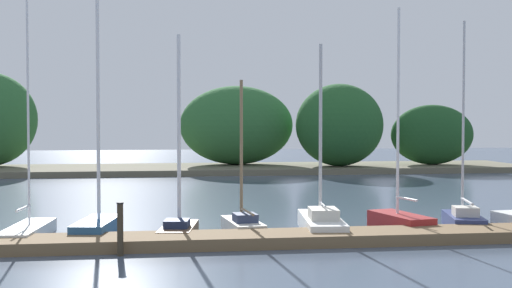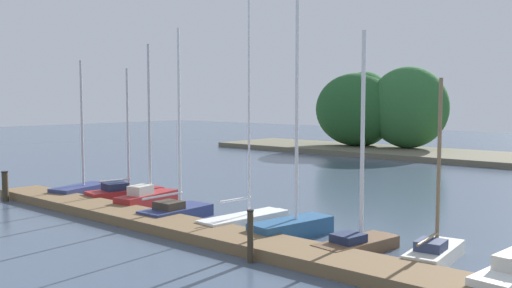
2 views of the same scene
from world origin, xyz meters
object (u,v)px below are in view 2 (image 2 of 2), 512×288
object	(u,v)px
mooring_piling_1	(250,236)
sailboat_5	(294,223)
sailboat_1	(126,192)
sailboat_2	(148,196)
sailboat_3	(177,209)
sailboat_7	(435,249)
sailboat_6	(358,238)
sailboat_0	(82,189)
mooring_piling_0	(5,186)
sailboat_4	(247,218)

from	to	relation	value
mooring_piling_1	sailboat_5	bearing A→B (deg)	105.34
sailboat_1	sailboat_2	world-z (taller)	sailboat_2
sailboat_3	mooring_piling_1	distance (m)	6.30
sailboat_5	sailboat_7	bearing A→B (deg)	-76.97
sailboat_1	sailboat_6	size ratio (longest dim) A/B	0.90
sailboat_0	sailboat_7	bearing A→B (deg)	-101.86
sailboat_0	sailboat_7	size ratio (longest dim) A/B	1.23
sailboat_2	sailboat_6	xyz separation A→B (m)	(10.09, -0.26, -0.05)
sailboat_6	mooring_piling_0	size ratio (longest dim) A/B	4.87
sailboat_3	mooring_piling_1	world-z (taller)	sailboat_3
sailboat_4	sailboat_1	bearing A→B (deg)	92.94
sailboat_3	sailboat_1	bearing A→B (deg)	74.71
sailboat_6	mooring_piling_0	bearing A→B (deg)	109.77
sailboat_3	sailboat_4	distance (m)	2.90
sailboat_0	sailboat_3	distance (m)	6.97
mooring_piling_0	sailboat_4	bearing A→B (deg)	16.42
sailboat_7	sailboat_4	bearing A→B (deg)	85.35
sailboat_0	sailboat_2	size ratio (longest dim) A/B	0.93
sailboat_1	sailboat_4	size ratio (longest dim) A/B	0.74
sailboat_1	sailboat_7	xyz separation A→B (m)	(14.28, -0.11, -0.02)
sailboat_0	mooring_piling_1	world-z (taller)	sailboat_0
sailboat_2	sailboat_1	bearing A→B (deg)	69.04
mooring_piling_0	mooring_piling_1	xyz separation A→B (m)	(14.26, 0.09, 0.07)
sailboat_4	sailboat_2	bearing A→B (deg)	96.27
sailboat_2	mooring_piling_1	distance (m)	8.99
sailboat_3	sailboat_5	bearing A→B (deg)	-84.30
mooring_piling_0	mooring_piling_1	size ratio (longest dim) A/B	0.90
sailboat_7	sailboat_2	bearing A→B (deg)	85.01
sailboat_4	sailboat_3	bearing A→B (deg)	110.93
sailboat_1	sailboat_6	distance (m)	12.20
sailboat_0	sailboat_5	size ratio (longest dim) A/B	0.81
sailboat_4	sailboat_7	size ratio (longest dim) A/B	1.56
sailboat_0	sailboat_1	distance (m)	2.38
sailboat_6	sailboat_2	bearing A→B (deg)	97.74
sailboat_1	sailboat_5	size ratio (longest dim) A/B	0.76
sailboat_2	sailboat_5	bearing A→B (deg)	-100.11
sailboat_4	mooring_piling_1	world-z (taller)	sailboat_4
sailboat_2	sailboat_5	world-z (taller)	sailboat_5
mooring_piling_0	sailboat_0	bearing A→B (deg)	62.47
sailboat_0	sailboat_4	xyz separation A→B (m)	(9.75, 0.45, -0.06)
sailboat_4	sailboat_6	size ratio (longest dim) A/B	1.23
sailboat_3	sailboat_6	size ratio (longest dim) A/B	1.10
sailboat_2	mooring_piling_1	xyz separation A→B (m)	(8.42, -3.13, 0.28)
sailboat_1	sailboat_4	distance (m)	7.51
sailboat_3	sailboat_5	xyz separation A→B (m)	(4.94, 0.69, 0.07)
sailboat_7	mooring_piling_1	distance (m)	5.11
sailboat_0	mooring_piling_1	size ratio (longest dim) A/B	4.22
sailboat_2	sailboat_3	bearing A→B (deg)	-114.89
sailboat_2	sailboat_3	distance (m)	2.71
mooring_piling_0	sailboat_7	bearing A→B (deg)	11.03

